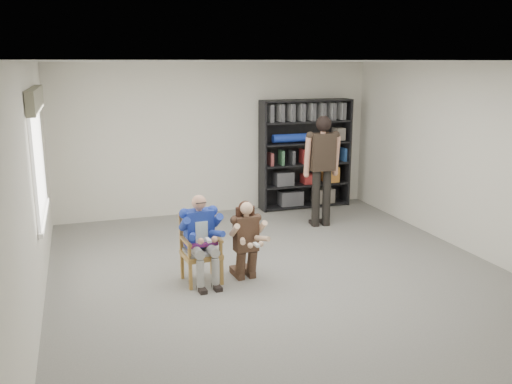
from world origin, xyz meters
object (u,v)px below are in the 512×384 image
object	(u,v)px
standing_man	(322,172)
armchair	(201,249)
seated_man	(201,239)
kneeling_woman	(247,241)
bookshelf	(305,154)

from	to	relation	value
standing_man	armchair	bearing A→B (deg)	-140.61
seated_man	standing_man	xyz separation A→B (m)	(2.53, 1.78, 0.37)
seated_man	kneeling_woman	distance (m)	0.59
kneeling_woman	standing_man	xyz separation A→B (m)	(1.95, 1.90, 0.42)
seated_man	bookshelf	world-z (taller)	bookshelf
armchair	kneeling_woman	size ratio (longest dim) A/B	0.84
seated_man	kneeling_woman	size ratio (longest dim) A/B	1.09
seated_man	bookshelf	size ratio (longest dim) A/B	0.55
bookshelf	standing_man	bearing A→B (deg)	-100.77
seated_man	kneeling_woman	xyz separation A→B (m)	(0.58, -0.12, -0.05)
seated_man	standing_man	size ratio (longest dim) A/B	0.61
armchair	kneeling_woman	distance (m)	0.60
kneeling_woman	bookshelf	bearing A→B (deg)	50.98
kneeling_woman	bookshelf	xyz separation A→B (m)	(2.19, 3.18, 0.52)
kneeling_woman	armchair	bearing A→B (deg)	163.87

